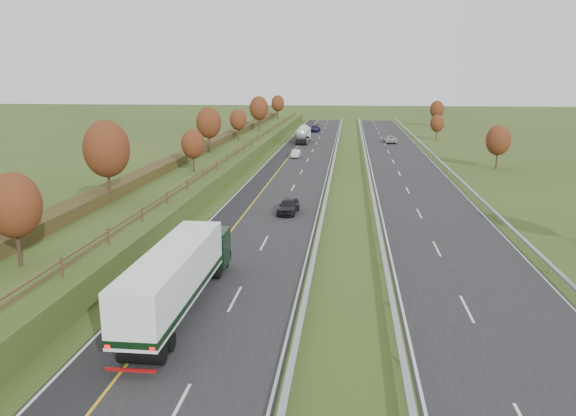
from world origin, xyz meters
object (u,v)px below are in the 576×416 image
object	(u,v)px
car_silver_mid	(296,154)
car_small_far	(315,128)
road_tanker	(303,134)
car_oncoming	(390,139)
car_dark_near	(288,206)
box_lorry	(179,274)

from	to	relation	value
car_silver_mid	car_small_far	distance (m)	46.45
car_silver_mid	car_small_far	world-z (taller)	car_small_far
road_tanker	car_oncoming	bearing A→B (deg)	3.76
road_tanker	car_silver_mid	xyz separation A→B (m)	(0.62, -22.66, -1.17)
car_small_far	road_tanker	bearing A→B (deg)	-89.35
car_small_far	car_oncoming	world-z (taller)	car_small_far
car_dark_near	car_oncoming	size ratio (longest dim) A/B	0.85
car_silver_mid	car_oncoming	size ratio (longest dim) A/B	0.75
box_lorry	car_dark_near	size ratio (longest dim) A/B	3.62
car_oncoming	car_small_far	bearing A→B (deg)	-56.40
road_tanker	car_small_far	xyz separation A→B (m)	(1.03, 23.79, -1.02)
car_silver_mid	car_oncoming	distance (m)	29.57
car_dark_near	road_tanker	bearing A→B (deg)	97.61
box_lorry	car_dark_near	bearing A→B (deg)	81.61
car_oncoming	box_lorry	bearing A→B (deg)	75.06
road_tanker	car_oncoming	size ratio (longest dim) A/B	2.12
road_tanker	car_dark_near	distance (m)	63.12
car_dark_near	car_small_far	size ratio (longest dim) A/B	0.81
car_small_far	car_oncoming	bearing A→B (deg)	-49.79
box_lorry	car_dark_near	world-z (taller)	box_lorry
box_lorry	road_tanker	distance (m)	87.79
car_silver_mid	car_small_far	size ratio (longest dim) A/B	0.71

